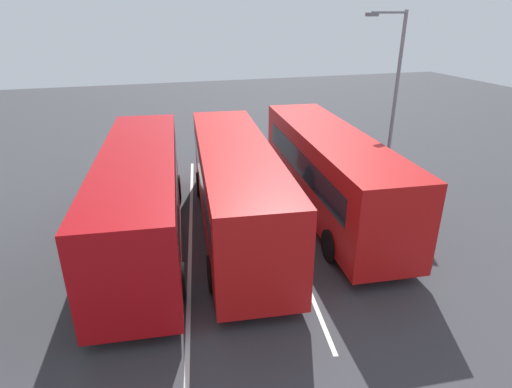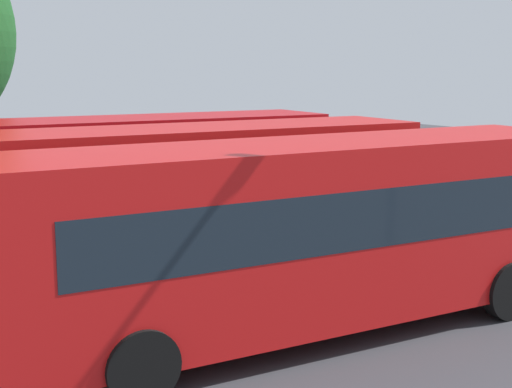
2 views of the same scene
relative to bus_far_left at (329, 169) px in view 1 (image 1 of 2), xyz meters
name	(u,v)px [view 1 (image 1 of 2)]	position (x,y,z in m)	size (l,w,h in m)	color
ground_plane	(236,223)	(0.03, 3.68, -1.77)	(70.58, 70.58, 0.00)	#38383D
bus_far_left	(329,169)	(0.00, 0.00, 0.00)	(10.86, 3.32, 3.20)	red
bus_center_left	(236,185)	(-0.51, 3.80, 0.00)	(10.88, 3.53, 3.20)	red
bus_center_right	(141,194)	(-0.39, 7.00, 0.00)	(10.87, 3.47, 3.20)	#B70C11
pedestrian	(206,138)	(8.17, 3.31, -0.71)	(0.34, 0.34, 1.79)	#232833
street_lamp	(393,87)	(2.60, -4.12, 2.50)	(0.91, 2.34, 7.39)	gray
lane_stripe_outer_left	(279,217)	(0.03, 1.96, -1.77)	(14.56, 0.12, 0.01)	silver
lane_stripe_inner_left	(191,229)	(0.03, 5.41, -1.77)	(14.56, 0.12, 0.01)	silver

